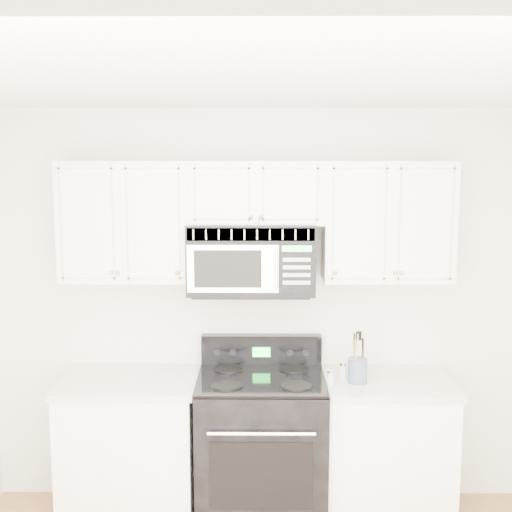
{
  "coord_description": "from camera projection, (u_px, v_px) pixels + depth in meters",
  "views": [
    {
      "loc": [
        0.03,
        -2.85,
        2.35
      ],
      "look_at": [
        0.0,
        1.3,
        1.72
      ],
      "focal_mm": 50.0,
      "sensor_mm": 36.0,
      "label": 1
    }
  ],
  "objects": [
    {
      "name": "range",
      "position": [
        261.0,
        446.0,
        4.5
      ],
      "size": [
        0.79,
        0.72,
        1.13
      ],
      "color": "black",
      "rests_on": "ground"
    },
    {
      "name": "shaker_pepper",
      "position": [
        343.0,
        371.0,
        4.43
      ],
      "size": [
        0.04,
        0.04,
        0.11
      ],
      "color": "silver",
      "rests_on": "base_cabinet_right"
    },
    {
      "name": "microwave",
      "position": [
        251.0,
        258.0,
        4.45
      ],
      "size": [
        0.78,
        0.44,
        0.43
      ],
      "color": "black",
      "rests_on": "ground"
    },
    {
      "name": "room",
      "position": [
        254.0,
        401.0,
        2.97
      ],
      "size": [
        3.51,
        3.51,
        2.61
      ],
      "color": "#94643B",
      "rests_on": "ground"
    },
    {
      "name": "base_cabinet_right",
      "position": [
        382.0,
        454.0,
        4.52
      ],
      "size": [
        0.86,
        0.65,
        0.92
      ],
      "color": "white",
      "rests_on": "ground"
    },
    {
      "name": "utensil_crock",
      "position": [
        358.0,
        369.0,
        4.37
      ],
      "size": [
        0.12,
        0.12,
        0.32
      ],
      "color": "#455A80",
      "rests_on": "base_cabinet_right"
    },
    {
      "name": "shaker_salt",
      "position": [
        330.0,
        378.0,
        4.3
      ],
      "size": [
        0.04,
        0.04,
        0.1
      ],
      "color": "silver",
      "rests_on": "base_cabinet_right"
    },
    {
      "name": "base_cabinet_left",
      "position": [
        131.0,
        453.0,
        4.53
      ],
      "size": [
        0.86,
        0.65,
        0.92
      ],
      "color": "white",
      "rests_on": "ground"
    },
    {
      "name": "upper_cabinets",
      "position": [
        256.0,
        215.0,
        4.45
      ],
      "size": [
        2.44,
        0.37,
        0.75
      ],
      "color": "white",
      "rests_on": "ground"
    }
  ]
}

